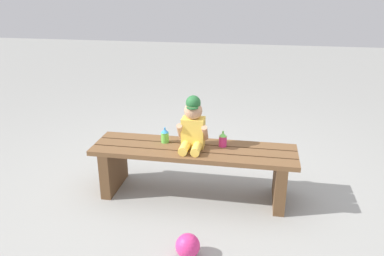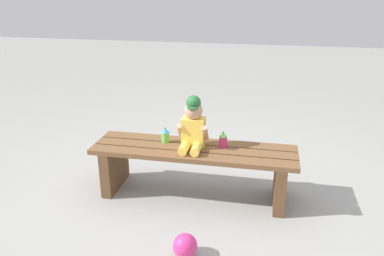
% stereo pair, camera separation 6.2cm
% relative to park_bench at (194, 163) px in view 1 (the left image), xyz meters
% --- Properties ---
extents(ground_plane, '(16.00, 16.00, 0.00)m').
position_rel_park_bench_xyz_m(ground_plane, '(0.00, 0.00, -0.28)').
color(ground_plane, '#999993').
extents(park_bench, '(1.56, 0.42, 0.40)m').
position_rel_park_bench_xyz_m(park_bench, '(0.00, 0.00, 0.00)').
color(park_bench, brown).
rests_on(park_bench, ground_plane).
extents(child_figure, '(0.23, 0.27, 0.40)m').
position_rel_park_bench_xyz_m(child_figure, '(-0.01, 0.01, 0.30)').
color(child_figure, '#F2C64C').
rests_on(child_figure, park_bench).
extents(sippy_cup_left, '(0.06, 0.06, 0.12)m').
position_rel_park_bench_xyz_m(sippy_cup_left, '(-0.24, 0.07, 0.18)').
color(sippy_cup_left, '#66CC4C').
rests_on(sippy_cup_left, park_bench).
extents(sippy_cup_right, '(0.06, 0.06, 0.12)m').
position_rel_park_bench_xyz_m(sippy_cup_right, '(0.21, 0.07, 0.18)').
color(sippy_cup_right, '#E5337F').
rests_on(sippy_cup_right, park_bench).
extents(toy_ball, '(0.15, 0.15, 0.15)m').
position_rel_park_bench_xyz_m(toy_ball, '(0.09, -0.74, -0.20)').
color(toy_ball, '#E5337F').
rests_on(toy_ball, ground_plane).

